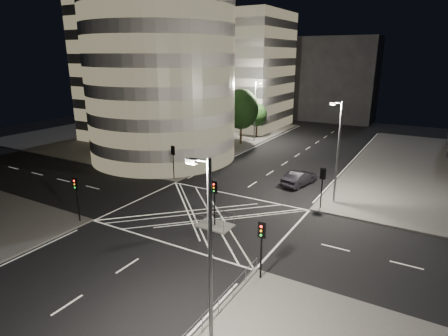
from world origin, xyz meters
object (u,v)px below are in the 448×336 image
Objects in this scene: traffic_signal_island at (215,195)px; street_lamp_right_near at (209,256)px; traffic_signal_fl at (173,156)px; central_island at (215,226)px; street_lamp_right_far at (338,149)px; traffic_signal_nl at (76,191)px; sedan at (299,178)px; street_lamp_left_far at (255,109)px; street_lamp_left_near at (194,126)px; traffic_signal_nr at (262,240)px; traffic_signal_fr at (322,181)px.

street_lamp_right_near reaches higher than traffic_signal_island.
traffic_signal_fl is at bearing 131.24° from street_lamp_right_near.
traffic_signal_island is (0.00, 0.00, 2.84)m from central_island.
central_island is 0.75× the size of traffic_signal_island.
traffic_signal_nl is at bearing -139.09° from street_lamp_right_far.
traffic_signal_nl is (0.00, -13.60, 0.00)m from traffic_signal_fl.
central_island is 0.58× the size of sedan.
central_island is 0.30× the size of street_lamp_left_far.
street_lamp_left_near is at bearing -90.00° from street_lamp_left_far.
sedan is (-4.10, 19.25, -2.06)m from traffic_signal_nr.
traffic_signal_fl is at bearing 90.00° from traffic_signal_nl.
traffic_signal_fl is 13.60m from traffic_signal_nl.
sedan is at bearing 79.03° from traffic_signal_island.
traffic_signal_nr is 41.15m from street_lamp_left_far.
street_lamp_right_near is (18.87, -26.00, 0.00)m from street_lamp_left_near.
traffic_signal_nr is 0.40× the size of street_lamp_right_far.
traffic_signal_fr is at bearing 50.67° from central_island.
traffic_signal_nl is 0.40× the size of street_lamp_left_far.
central_island is 2.84m from traffic_signal_island.
traffic_signal_island is at bearing -49.73° from street_lamp_left_near.
traffic_signal_nl is 36.90m from street_lamp_left_far.
street_lamp_left_near reaches higher than traffic_signal_nr.
traffic_signal_nr is 1.00× the size of traffic_signal_island.
central_island is at bearing -70.05° from street_lamp_left_far.
street_lamp_left_far is 1.94× the size of sedan.
traffic_signal_nl is at bearing 66.39° from sedan.
central_island is at bearing 90.47° from sedan.
street_lamp_left_near is (-18.24, 5.20, 2.63)m from traffic_signal_fr.
street_lamp_right_near is (0.64, -7.20, 2.63)m from traffic_signal_nr.
street_lamp_right_near is (18.87, -44.00, 0.00)m from street_lamp_left_far.
street_lamp_right_near is at bearing -84.96° from traffic_signal_nr.
traffic_signal_nr is at bearing -63.64° from street_lamp_left_far.
street_lamp_left_far and street_lamp_right_near have the same top height.
street_lamp_right_near is at bearing 111.59° from sedan.
traffic_signal_nl is 12.03m from traffic_signal_island.
traffic_signal_nl is 1.00× the size of traffic_signal_nr.
traffic_signal_island is at bearing -129.33° from traffic_signal_fr.
traffic_signal_nl is 22.24m from traffic_signal_fr.
traffic_signal_nl is at bearing -89.01° from street_lamp_left_far.
traffic_signal_fl and traffic_signal_island have the same top height.
street_lamp_left_near reaches higher than traffic_signal_nl.
street_lamp_left_near and street_lamp_left_far have the same top height.
sedan is at bearing 1.82° from street_lamp_left_near.
traffic_signal_fl is at bearing 142.46° from traffic_signal_island.
street_lamp_right_far reaches higher than sedan.
traffic_signal_fr is at bearing -106.11° from street_lamp_right_far.
traffic_signal_fl is at bearing -83.03° from street_lamp_left_near.
central_island is at bearing 26.14° from traffic_signal_nl.
traffic_signal_island is (-6.80, 5.30, 0.00)m from traffic_signal_nr.
sedan is (2.70, 13.95, 0.78)m from central_island.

